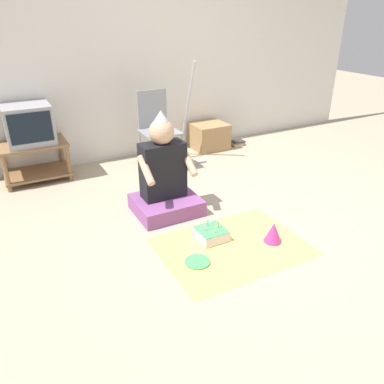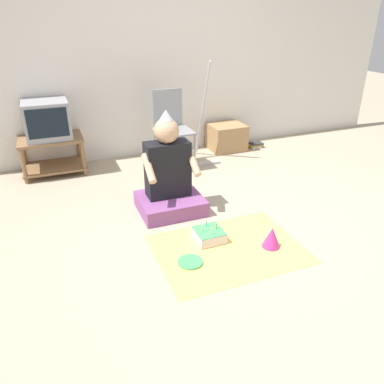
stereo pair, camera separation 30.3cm
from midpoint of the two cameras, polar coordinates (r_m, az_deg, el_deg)
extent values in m
plane|color=tan|center=(3.18, 6.61, -6.08)|extent=(16.00, 16.00, 0.00)
cube|color=silver|center=(4.75, -9.09, 20.81)|extent=(6.40, 0.06, 2.55)
cube|color=olive|center=(4.38, -25.01, 6.58)|extent=(0.68, 0.47, 0.03)
cube|color=olive|center=(4.49, -24.24, 2.68)|extent=(0.68, 0.47, 0.02)
cylinder|color=olive|center=(4.25, -28.33, 2.53)|extent=(0.04, 0.04, 0.42)
cylinder|color=olive|center=(4.27, -20.25, 4.21)|extent=(0.04, 0.04, 0.42)
cylinder|color=olive|center=(4.64, -28.51, 4.26)|extent=(0.04, 0.04, 0.42)
cylinder|color=olive|center=(4.66, -21.08, 5.80)|extent=(0.04, 0.04, 0.42)
cube|color=#99999E|center=(4.33, -25.55, 9.29)|extent=(0.46, 0.44, 0.40)
cube|color=black|center=(4.11, -25.34, 8.76)|extent=(0.40, 0.01, 0.30)
cube|color=gray|center=(4.29, -6.93, 9.03)|extent=(0.41, 0.41, 0.02)
cube|color=gray|center=(4.41, -8.09, 12.37)|extent=(0.35, 0.03, 0.44)
cylinder|color=gray|center=(4.14, -8.10, 5.09)|extent=(0.02, 0.02, 0.44)
cylinder|color=gray|center=(4.27, -3.56, 5.98)|extent=(0.02, 0.02, 0.44)
cylinder|color=gray|center=(4.46, -9.86, 6.52)|extent=(0.02, 0.02, 0.44)
cylinder|color=gray|center=(4.59, -5.58, 7.32)|extent=(0.02, 0.02, 0.44)
cube|color=#A87F51|center=(5.03, 0.88, 8.49)|extent=(0.44, 0.40, 0.34)
cube|color=#B2ADA3|center=(4.54, -1.53, 4.49)|extent=(0.28, 0.09, 0.03)
cylinder|color=#B7B7BC|center=(4.53, -2.75, 12.29)|extent=(0.03, 0.42, 1.17)
cube|color=beige|center=(5.20, 5.15, 7.18)|extent=(0.14, 0.13, 0.02)
cube|color=#A88933|center=(5.19, 5.22, 7.44)|extent=(0.19, 0.13, 0.02)
cube|color=#333338|center=(5.19, 5.29, 7.67)|extent=(0.17, 0.14, 0.02)
cube|color=#8C4C8C|center=(3.45, -6.46, -2.01)|extent=(0.57, 0.50, 0.14)
cube|color=black|center=(3.35, -7.05, 3.24)|extent=(0.39, 0.20, 0.51)
sphere|color=tan|center=(3.23, -7.39, 9.02)|extent=(0.22, 0.22, 0.22)
cone|color=silver|center=(3.19, -7.54, 11.41)|extent=(0.12, 0.12, 0.09)
cylinder|color=tan|center=(3.16, -9.77, 3.23)|extent=(0.06, 0.27, 0.21)
cylinder|color=tan|center=(3.29, -3.12, 4.54)|extent=(0.06, 0.27, 0.21)
cube|color=#EAD666|center=(2.97, 3.19, -8.35)|extent=(1.13, 0.83, 0.01)
cube|color=silver|center=(3.04, 0.08, -6.53)|extent=(0.22, 0.22, 0.08)
cube|color=#4CB266|center=(3.01, 0.08, -5.83)|extent=(0.22, 0.22, 0.01)
cylinder|color=#EA4C4C|center=(3.02, 1.15, -5.17)|extent=(0.01, 0.01, 0.06)
sphere|color=#FFCC4C|center=(3.00, 1.16, -4.59)|extent=(0.01, 0.01, 0.01)
cylinder|color=#4C7FE5|center=(3.05, -0.41, -4.87)|extent=(0.01, 0.01, 0.06)
sphere|color=#FFCC4C|center=(3.03, -0.41, -4.30)|extent=(0.01, 0.01, 0.01)
cylinder|color=#E58CCC|center=(2.98, -0.99, -5.68)|extent=(0.01, 0.01, 0.06)
sphere|color=#FFCC4C|center=(2.96, -1.00, -5.09)|extent=(0.01, 0.01, 0.01)
cylinder|color=#E58CCC|center=(2.95, 0.58, -5.98)|extent=(0.01, 0.01, 0.06)
sphere|color=#FFCC4C|center=(2.93, 0.59, -5.39)|extent=(0.01, 0.01, 0.01)
cone|color=#CC338C|center=(3.02, 9.49, -6.15)|extent=(0.14, 0.14, 0.17)
cylinder|color=#4CB266|center=(2.80, -2.32, -10.65)|extent=(0.19, 0.19, 0.01)
camera|label=1|loc=(0.15, -92.86, -1.39)|focal=35.00mm
camera|label=2|loc=(0.15, 87.14, 1.39)|focal=35.00mm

